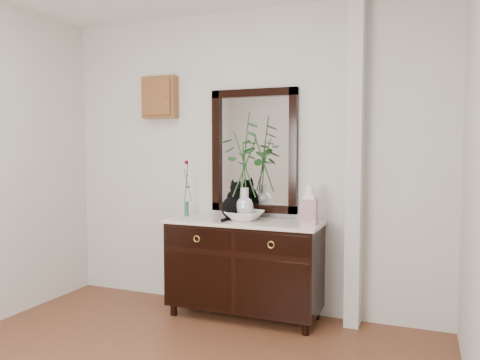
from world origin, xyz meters
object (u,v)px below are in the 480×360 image
at_px(cat, 233,200).
at_px(ginger_jar, 309,204).
at_px(lotus_bowl, 245,215).
at_px(sideboard, 244,263).

relative_size(cat, ginger_jar, 1.00).
distance_m(lotus_bowl, ginger_jar, 0.58).
relative_size(sideboard, ginger_jar, 4.05).
distance_m(cat, lotus_bowl, 0.17).
xyz_separation_m(sideboard, lotus_bowl, (0.00, -0.01, 0.42)).
xyz_separation_m(cat, lotus_bowl, (0.12, -0.04, -0.12)).
bearing_deg(lotus_bowl, ginger_jar, -1.01).
bearing_deg(sideboard, lotus_bowl, -56.33).
height_order(sideboard, ginger_jar, ginger_jar).
relative_size(cat, lotus_bowl, 1.01).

